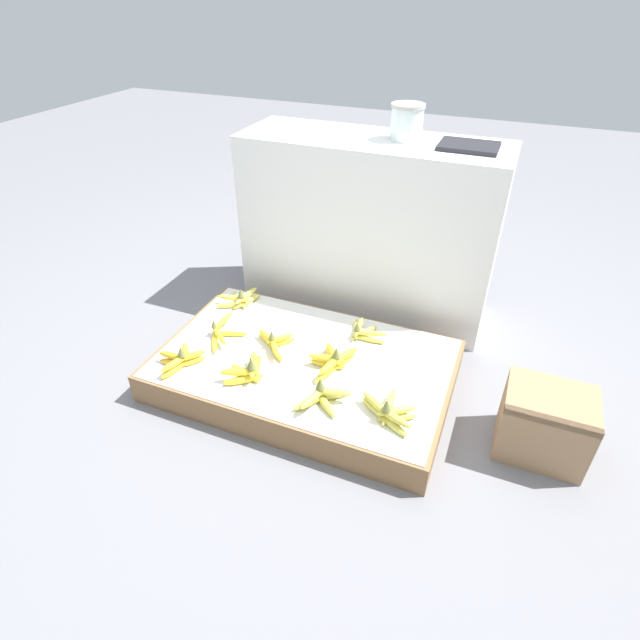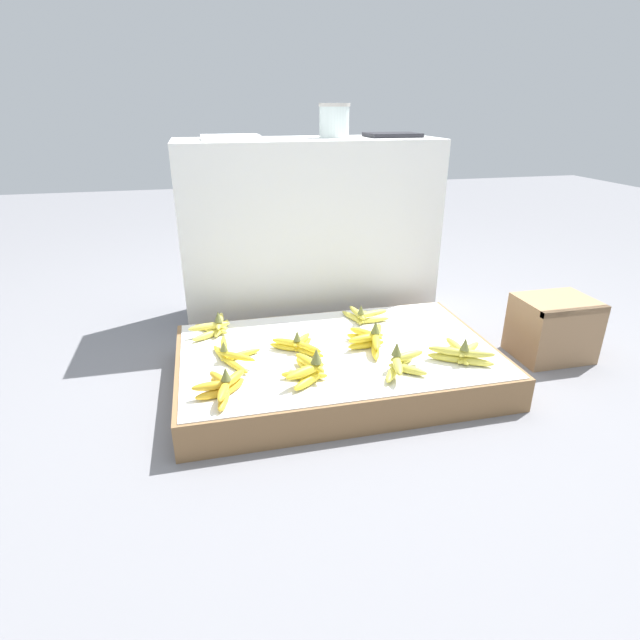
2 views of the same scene
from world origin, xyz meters
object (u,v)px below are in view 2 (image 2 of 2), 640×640
banana_bunch_front_midleft (308,370)px  banana_bunch_middle_midleft (299,345)px  banana_bunch_front_midright (401,363)px  banana_bunch_back_left (215,327)px  banana_bunch_front_left (222,387)px  banana_bunch_middle_midright (371,339)px  foam_tray_white (230,137)px  banana_bunch_front_right (462,353)px  banana_bunch_back_midright (363,316)px  wooden_crate (553,328)px  banana_bunch_middle_left (231,354)px  glass_jar (334,120)px

banana_bunch_front_midleft → banana_bunch_middle_midleft: 0.21m
banana_bunch_front_midright → banana_bunch_back_left: 0.76m
banana_bunch_front_left → banana_bunch_back_left: bearing=90.6°
banana_bunch_middle_midright → foam_tray_white: foam_tray_white is taller
banana_bunch_front_right → banana_bunch_middle_midright: banana_bunch_middle_midright is taller
banana_bunch_front_left → banana_bunch_back_midright: bearing=36.9°
banana_bunch_front_midleft → banana_bunch_front_right: banana_bunch_front_midleft is taller
banana_bunch_front_midright → banana_bunch_back_left: bearing=142.6°
banana_bunch_back_midright → wooden_crate: bearing=-17.8°
banana_bunch_front_left → banana_bunch_middle_midleft: (0.29, 0.24, -0.00)m
wooden_crate → banana_bunch_middle_left: wooden_crate is taller
banana_bunch_middle_midleft → banana_bunch_back_midright: (0.32, 0.21, -0.00)m
banana_bunch_front_midright → banana_bunch_back_left: size_ratio=1.00×
banana_bunch_back_left → banana_bunch_middle_midleft: bearing=-38.2°
banana_bunch_front_right → banana_bunch_middle_midleft: (-0.55, 0.21, -0.00)m
banana_bunch_front_right → banana_bunch_middle_left: size_ratio=0.82×
banana_bunch_middle_left → glass_jar: glass_jar is taller
wooden_crate → banana_bunch_back_midright: wooden_crate is taller
banana_bunch_front_left → banana_bunch_front_right: size_ratio=0.95×
banana_bunch_front_midright → banana_bunch_back_midright: banana_bunch_front_midright is taller
banana_bunch_front_right → banana_bunch_back_midright: (-0.23, 0.42, -0.01)m
banana_bunch_back_midright → banana_bunch_front_midleft: bearing=-127.9°
banana_bunch_front_right → banana_bunch_middle_midright: 0.33m
glass_jar → banana_bunch_front_midright: bearing=-90.0°
banana_bunch_middle_left → foam_tray_white: size_ratio=1.07×
wooden_crate → banana_bunch_back_midright: size_ratio=1.59×
banana_bunch_middle_midleft → wooden_crate: bearing=-1.4°
banana_bunch_front_midleft → banana_bunch_front_midright: size_ratio=1.14×
banana_bunch_front_midleft → banana_bunch_front_right: 0.56m
banana_bunch_front_right → banana_bunch_middle_left: 0.82m
banana_bunch_middle_midright → banana_bunch_back_left: bearing=155.6°
banana_bunch_middle_midright → foam_tray_white: 1.06m
banana_bunch_back_midright → foam_tray_white: foam_tray_white is taller
banana_bunch_back_left → banana_bunch_front_left: bearing=-89.4°
banana_bunch_front_midright → banana_bunch_middle_left: size_ratio=0.73×
glass_jar → wooden_crate: bearing=-43.8°
banana_bunch_front_right → glass_jar: 1.19m
banana_bunch_front_midright → banana_bunch_middle_midleft: banana_bunch_front_midright is taller
banana_bunch_middle_midleft → banana_bunch_middle_midright: (0.27, -0.02, 0.01)m
banana_bunch_middle_midleft → glass_jar: 1.07m
banana_bunch_middle_midleft → banana_bunch_back_midright: banana_bunch_middle_midleft is taller
banana_bunch_middle_midleft → glass_jar: (0.31, 0.69, 0.75)m
wooden_crate → banana_bunch_front_left: bearing=-170.8°
banana_bunch_front_right → banana_bunch_middle_left: bearing=166.3°
banana_bunch_front_midright → banana_bunch_middle_midleft: (-0.31, 0.23, -0.00)m
glass_jar → banana_bunch_front_midleft: bearing=-109.5°
banana_bunch_front_midleft → glass_jar: glass_jar is taller
banana_bunch_middle_midleft → banana_bunch_back_midright: size_ratio=1.02×
banana_bunch_front_right → glass_jar: glass_jar is taller
banana_bunch_middle_left → foam_tray_white: (0.09, 0.68, 0.69)m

